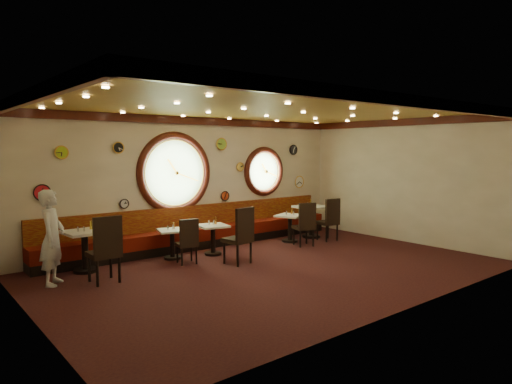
{
  "coord_description": "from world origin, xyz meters",
  "views": [
    {
      "loc": [
        -5.97,
        -6.78,
        2.41
      ],
      "look_at": [
        0.15,
        0.8,
        1.5
      ],
      "focal_mm": 32.0,
      "sensor_mm": 36.0,
      "label": 1
    }
  ],
  "objects_px": {
    "condiment_b_salt": "(168,228)",
    "condiment_e_bottle": "(310,202)",
    "condiment_a_bottle": "(91,225)",
    "condiment_a_salt": "(78,229)",
    "condiment_e_pepper": "(312,204)",
    "condiment_b_pepper": "(173,227)",
    "table_c": "(213,236)",
    "table_e": "(311,218)",
    "condiment_b_bottle": "(174,226)",
    "table_b": "(172,240)",
    "chair_b": "(188,238)",
    "table_a": "(85,246)",
    "condiment_d_bottle": "(292,211)",
    "waiter": "(52,237)",
    "chair_a": "(106,245)",
    "condiment_c_pepper": "(214,222)",
    "chair_c": "(241,232)",
    "chair_e": "(330,217)",
    "condiment_c_salt": "(209,222)",
    "condiment_c_bottle": "(216,220)",
    "chair_d": "(305,221)",
    "table_d": "(290,225)",
    "condiment_e_salt": "(307,204)",
    "condiment_d_pepper": "(294,213)",
    "condiment_d_salt": "(286,213)",
    "condiment_a_pepper": "(84,229)"
  },
  "relations": [
    {
      "from": "condiment_b_salt",
      "to": "condiment_e_bottle",
      "type": "xyz_separation_m",
      "value": [
        4.4,
        -0.03,
        0.25
      ]
    },
    {
      "from": "condiment_a_bottle",
      "to": "condiment_e_bottle",
      "type": "xyz_separation_m",
      "value": [
        5.99,
        -0.24,
        0.05
      ]
    },
    {
      "from": "condiment_a_salt",
      "to": "condiment_e_pepper",
      "type": "height_order",
      "value": "condiment_e_pepper"
    },
    {
      "from": "condiment_b_pepper",
      "to": "condiment_e_pepper",
      "type": "relative_size",
      "value": 0.95
    },
    {
      "from": "table_c",
      "to": "condiment_b_salt",
      "type": "bearing_deg",
      "value": 167.39
    },
    {
      "from": "table_e",
      "to": "condiment_b_bottle",
      "type": "xyz_separation_m",
      "value": [
        -4.1,
        0.25,
        0.18
      ]
    },
    {
      "from": "table_e",
      "to": "condiment_a_salt",
      "type": "height_order",
      "value": "condiment_a_salt"
    },
    {
      "from": "table_c",
      "to": "condiment_b_pepper",
      "type": "distance_m",
      "value": 0.96
    },
    {
      "from": "condiment_b_bottle",
      "to": "condiment_e_pepper",
      "type": "relative_size",
      "value": 1.29
    },
    {
      "from": "table_b",
      "to": "chair_b",
      "type": "relative_size",
      "value": 1.22
    },
    {
      "from": "table_a",
      "to": "condiment_d_bottle",
      "type": "distance_m",
      "value": 5.32
    },
    {
      "from": "condiment_d_bottle",
      "to": "waiter",
      "type": "xyz_separation_m",
      "value": [
        -6.03,
        -0.21,
        0.06
      ]
    },
    {
      "from": "condiment_e_pepper",
      "to": "chair_a",
      "type": "bearing_deg",
      "value": -173.0
    },
    {
      "from": "chair_a",
      "to": "condiment_c_pepper",
      "type": "height_order",
      "value": "chair_a"
    },
    {
      "from": "chair_c",
      "to": "condiment_e_bottle",
      "type": "xyz_separation_m",
      "value": [
        3.4,
        1.31,
        0.27
      ]
    },
    {
      "from": "condiment_c_pepper",
      "to": "chair_e",
      "type": "bearing_deg",
      "value": -10.75
    },
    {
      "from": "chair_c",
      "to": "condiment_b_salt",
      "type": "distance_m",
      "value": 1.67
    },
    {
      "from": "table_b",
      "to": "waiter",
      "type": "bearing_deg",
      "value": -171.6
    },
    {
      "from": "condiment_b_salt",
      "to": "condiment_c_salt",
      "type": "distance_m",
      "value": 1.0
    },
    {
      "from": "table_e",
      "to": "chair_b",
      "type": "distance_m",
      "value": 4.18
    },
    {
      "from": "condiment_b_bottle",
      "to": "condiment_c_bottle",
      "type": "bearing_deg",
      "value": -14.85
    },
    {
      "from": "condiment_c_bottle",
      "to": "condiment_e_pepper",
      "type": "height_order",
      "value": "condiment_e_pepper"
    },
    {
      "from": "condiment_c_salt",
      "to": "condiment_c_bottle",
      "type": "distance_m",
      "value": 0.16
    },
    {
      "from": "chair_b",
      "to": "chair_d",
      "type": "xyz_separation_m",
      "value": [
        3.19,
        -0.28,
        0.07
      ]
    },
    {
      "from": "table_a",
      "to": "condiment_a_bottle",
      "type": "height_order",
      "value": "condiment_a_bottle"
    },
    {
      "from": "chair_d",
      "to": "condiment_a_bottle",
      "type": "distance_m",
      "value": 5.05
    },
    {
      "from": "table_d",
      "to": "condiment_a_bottle",
      "type": "bearing_deg",
      "value": 174.55
    },
    {
      "from": "condiment_b_bottle",
      "to": "table_a",
      "type": "bearing_deg",
      "value": 178.53
    },
    {
      "from": "chair_b",
      "to": "condiment_e_salt",
      "type": "bearing_deg",
      "value": 19.82
    },
    {
      "from": "condiment_b_pepper",
      "to": "chair_a",
      "type": "bearing_deg",
      "value": -153.28
    },
    {
      "from": "condiment_d_pepper",
      "to": "condiment_c_salt",
      "type": "bearing_deg",
      "value": 175.07
    },
    {
      "from": "table_d",
      "to": "condiment_d_bottle",
      "type": "height_order",
      "value": "condiment_d_bottle"
    },
    {
      "from": "condiment_d_salt",
      "to": "waiter",
      "type": "height_order",
      "value": "waiter"
    },
    {
      "from": "table_c",
      "to": "condiment_d_bottle",
      "type": "height_order",
      "value": "condiment_d_bottle"
    },
    {
      "from": "condiment_a_salt",
      "to": "condiment_c_pepper",
      "type": "xyz_separation_m",
      "value": [
        2.93,
        -0.33,
        -0.12
      ]
    },
    {
      "from": "condiment_b_bottle",
      "to": "condiment_d_bottle",
      "type": "relative_size",
      "value": 0.9
    },
    {
      "from": "condiment_d_salt",
      "to": "table_a",
      "type": "bearing_deg",
      "value": 176.07
    },
    {
      "from": "table_e",
      "to": "condiment_b_salt",
      "type": "bearing_deg",
      "value": 177.49
    },
    {
      "from": "condiment_a_pepper",
      "to": "condiment_e_bottle",
      "type": "relative_size",
      "value": 0.53
    },
    {
      "from": "condiment_e_bottle",
      "to": "condiment_b_salt",
      "type": "bearing_deg",
      "value": 179.59
    },
    {
      "from": "condiment_a_bottle",
      "to": "condiment_a_salt",
      "type": "bearing_deg",
      "value": -161.21
    },
    {
      "from": "chair_e",
      "to": "condiment_b_salt",
      "type": "distance_m",
      "value": 4.39
    },
    {
      "from": "table_a",
      "to": "table_d",
      "type": "height_order",
      "value": "table_a"
    },
    {
      "from": "chair_e",
      "to": "table_d",
      "type": "bearing_deg",
      "value": 154.97
    },
    {
      "from": "condiment_a_salt",
      "to": "condiment_d_bottle",
      "type": "relative_size",
      "value": 0.59
    },
    {
      "from": "condiment_a_pepper",
      "to": "condiment_b_bottle",
      "type": "bearing_deg",
      "value": 0.16
    },
    {
      "from": "condiment_b_bottle",
      "to": "chair_c",
      "type": "bearing_deg",
      "value": -60.09
    },
    {
      "from": "condiment_c_salt",
      "to": "condiment_e_salt",
      "type": "xyz_separation_m",
      "value": [
        3.24,
        0.04,
        0.17
      ]
    },
    {
      "from": "condiment_c_bottle",
      "to": "condiment_c_salt",
      "type": "bearing_deg",
      "value": 160.15
    },
    {
      "from": "condiment_b_pepper",
      "to": "condiment_d_pepper",
      "type": "bearing_deg",
      "value": -6.19
    }
  ]
}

